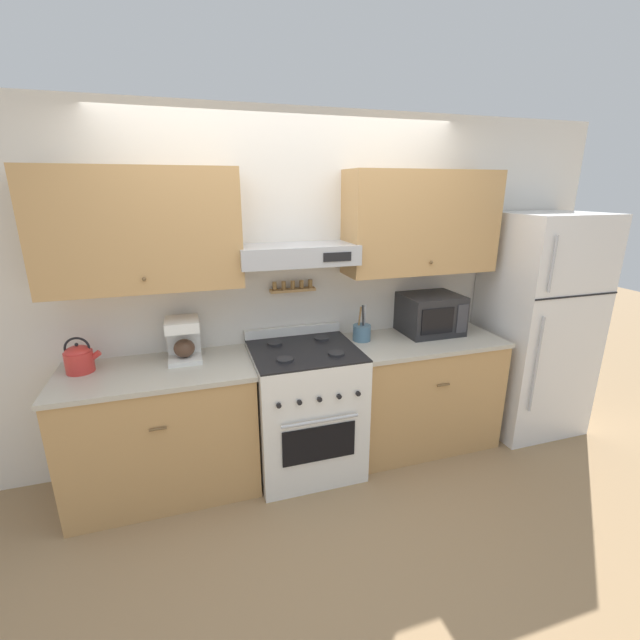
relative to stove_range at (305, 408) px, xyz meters
name	(u,v)px	position (x,y,z in m)	size (l,w,h in m)	color
ground_plane	(317,487)	(0.00, -0.29, -0.47)	(16.00, 16.00, 0.00)	#937551
wall_back	(291,269)	(-0.01, 0.31, 0.98)	(5.20, 0.46, 2.55)	silver
counter_left	(163,430)	(-0.99, 0.04, -0.02)	(1.23, 0.65, 0.90)	tan
counter_right	(419,391)	(0.97, 0.04, -0.02)	(1.19, 0.65, 0.90)	tan
stove_range	(305,408)	(0.00, 0.00, 0.00)	(0.74, 0.72, 1.01)	white
refrigerator	(536,325)	(2.02, 0.00, 0.45)	(0.78, 0.70, 1.84)	white
tea_kettle	(79,358)	(-1.44, 0.15, 0.52)	(0.22, 0.17, 0.23)	red
coffee_maker	(183,338)	(-0.80, 0.18, 0.57)	(0.22, 0.25, 0.29)	white
microwave	(430,313)	(1.09, 0.17, 0.58)	(0.45, 0.40, 0.31)	#232326
utensil_crock	(362,332)	(0.50, 0.15, 0.49)	(0.14, 0.14, 0.28)	slate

